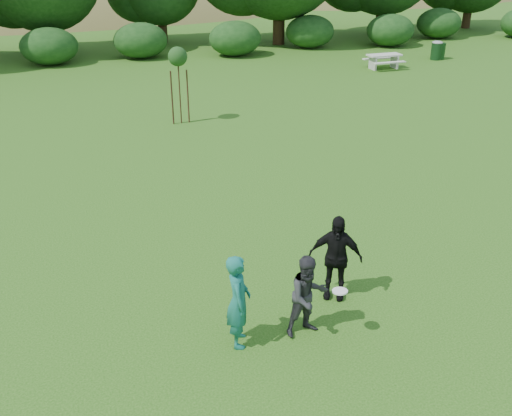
# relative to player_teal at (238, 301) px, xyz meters

# --- Properties ---
(ground) EXTENTS (120.00, 120.00, 0.00)m
(ground) POSITION_rel_player_teal_xyz_m (1.30, -0.09, -0.87)
(ground) COLOR #19470C
(ground) RESTS_ON ground
(player_teal) EXTENTS (0.57, 0.72, 1.75)m
(player_teal) POSITION_rel_player_teal_xyz_m (0.00, 0.00, 0.00)
(player_teal) COLOR #166559
(player_teal) RESTS_ON ground
(player_grey) EXTENTS (0.82, 0.68, 1.56)m
(player_grey) POSITION_rel_player_teal_xyz_m (1.24, -0.13, -0.09)
(player_grey) COLOR #2A2A2C
(player_grey) RESTS_ON ground
(player_black) EXTENTS (1.11, 0.90, 1.77)m
(player_black) POSITION_rel_player_teal_xyz_m (2.20, 0.77, 0.01)
(player_black) COLOR black
(player_black) RESTS_ON ground
(trash_can_near) EXTENTS (0.60, 0.60, 0.90)m
(trash_can_near) POSITION_rel_player_teal_xyz_m (18.27, 20.33, -0.42)
(trash_can_near) COLOR #133615
(trash_can_near) RESTS_ON ground
(frisbee) EXTENTS (0.27, 0.27, 0.05)m
(frisbee) POSITION_rel_player_teal_xyz_m (1.69, -0.45, 0.12)
(frisbee) COLOR white
(frisbee) RESTS_ON ground
(sapling) EXTENTS (0.70, 0.70, 2.85)m
(sapling) POSITION_rel_player_teal_xyz_m (1.73, 13.04, 1.54)
(sapling) COLOR #372215
(sapling) RESTS_ON ground
(picnic_table) EXTENTS (1.80, 1.48, 0.76)m
(picnic_table) POSITION_rel_player_teal_xyz_m (13.94, 19.10, -0.36)
(picnic_table) COLOR beige
(picnic_table) RESTS_ON ground
(trash_can_lidded) EXTENTS (0.60, 0.60, 1.05)m
(trash_can_lidded) POSITION_rel_player_teal_xyz_m (18.02, 20.30, -0.33)
(trash_can_lidded) COLOR #123316
(trash_can_lidded) RESTS_ON ground
(hillside) EXTENTS (150.00, 72.00, 52.00)m
(hillside) POSITION_rel_player_teal_xyz_m (0.74, 68.36, -12.85)
(hillside) COLOR olive
(hillside) RESTS_ON ground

